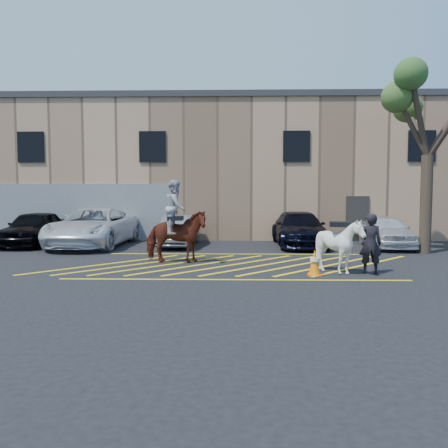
{
  "coord_description": "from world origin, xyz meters",
  "views": [
    {
      "loc": [
        0.01,
        -14.41,
        2.32
      ],
      "look_at": [
        -0.35,
        0.2,
        1.3
      ],
      "focal_mm": 35.0,
      "sensor_mm": 36.0,
      "label": 1
    }
  ],
  "objects_px": {
    "car_white_suv": "(386,231)",
    "traffic_cone": "(315,262)",
    "car_blue_suv": "(299,229)",
    "handler": "(370,244)",
    "car_black_suv": "(35,228)",
    "tree": "(429,105)",
    "mounted_bay": "(176,230)",
    "car_white_pickup": "(94,227)",
    "saddled_white": "(339,246)",
    "car_silver_sedan": "(179,231)"
  },
  "relations": [
    {
      "from": "car_black_suv",
      "to": "handler",
      "type": "relative_size",
      "value": 2.61
    },
    {
      "from": "car_silver_sedan",
      "to": "saddled_white",
      "type": "distance_m",
      "value": 8.55
    },
    {
      "from": "car_white_pickup",
      "to": "car_silver_sedan",
      "type": "bearing_deg",
      "value": 5.04
    },
    {
      "from": "car_black_suv",
      "to": "tree",
      "type": "height_order",
      "value": "tree"
    },
    {
      "from": "car_white_pickup",
      "to": "saddled_white",
      "type": "bearing_deg",
      "value": -31.79
    },
    {
      "from": "saddled_white",
      "to": "traffic_cone",
      "type": "relative_size",
      "value": 2.24
    },
    {
      "from": "car_silver_sedan",
      "to": "handler",
      "type": "distance_m",
      "value": 9.15
    },
    {
      "from": "car_silver_sedan",
      "to": "traffic_cone",
      "type": "xyz_separation_m",
      "value": [
        4.75,
        -6.78,
        -0.31
      ]
    },
    {
      "from": "car_silver_sedan",
      "to": "saddled_white",
      "type": "xyz_separation_m",
      "value": [
        5.51,
        -6.53,
        0.14
      ]
    },
    {
      "from": "car_white_pickup",
      "to": "handler",
      "type": "distance_m",
      "value": 11.99
    },
    {
      "from": "mounted_bay",
      "to": "car_blue_suv",
      "type": "bearing_deg",
      "value": 45.44
    },
    {
      "from": "car_black_suv",
      "to": "tree",
      "type": "distance_m",
      "value": 17.22
    },
    {
      "from": "handler",
      "to": "tree",
      "type": "bearing_deg",
      "value": -120.72
    },
    {
      "from": "car_silver_sedan",
      "to": "traffic_cone",
      "type": "relative_size",
      "value": 5.62
    },
    {
      "from": "mounted_bay",
      "to": "handler",
      "type": "bearing_deg",
      "value": -17.06
    },
    {
      "from": "saddled_white",
      "to": "traffic_cone",
      "type": "xyz_separation_m",
      "value": [
        -0.76,
        -0.25,
        -0.45
      ]
    },
    {
      "from": "car_blue_suv",
      "to": "car_silver_sedan",
      "type": "bearing_deg",
      "value": -178.52
    },
    {
      "from": "car_black_suv",
      "to": "car_silver_sedan",
      "type": "height_order",
      "value": "car_black_suv"
    },
    {
      "from": "car_blue_suv",
      "to": "handler",
      "type": "height_order",
      "value": "handler"
    },
    {
      "from": "car_white_suv",
      "to": "tree",
      "type": "bearing_deg",
      "value": -60.53
    },
    {
      "from": "mounted_bay",
      "to": "traffic_cone",
      "type": "height_order",
      "value": "mounted_bay"
    },
    {
      "from": "car_black_suv",
      "to": "mounted_bay",
      "type": "bearing_deg",
      "value": -36.55
    },
    {
      "from": "car_silver_sedan",
      "to": "car_black_suv",
      "type": "bearing_deg",
      "value": -178.87
    },
    {
      "from": "car_black_suv",
      "to": "car_blue_suv",
      "type": "height_order",
      "value": "car_black_suv"
    },
    {
      "from": "car_white_pickup",
      "to": "car_silver_sedan",
      "type": "height_order",
      "value": "car_white_pickup"
    },
    {
      "from": "car_white_suv",
      "to": "handler",
      "type": "xyz_separation_m",
      "value": [
        -2.59,
        -6.2,
        0.17
      ]
    },
    {
      "from": "car_white_suv",
      "to": "traffic_cone",
      "type": "xyz_separation_m",
      "value": [
        -4.23,
        -6.44,
        -0.34
      ]
    },
    {
      "from": "car_white_suv",
      "to": "saddled_white",
      "type": "distance_m",
      "value": 7.1
    },
    {
      "from": "car_white_suv",
      "to": "mounted_bay",
      "type": "bearing_deg",
      "value": -149.69
    },
    {
      "from": "car_silver_sedan",
      "to": "car_white_suv",
      "type": "xyz_separation_m",
      "value": [
        8.99,
        -0.34,
        0.03
      ]
    },
    {
      "from": "car_silver_sedan",
      "to": "traffic_cone",
      "type": "distance_m",
      "value": 8.29
    },
    {
      "from": "saddled_white",
      "to": "car_silver_sedan",
      "type": "bearing_deg",
      "value": 130.16
    },
    {
      "from": "car_blue_suv",
      "to": "car_black_suv",
      "type": "bearing_deg",
      "value": -179.83
    },
    {
      "from": "car_black_suv",
      "to": "car_blue_suv",
      "type": "relative_size",
      "value": 0.89
    },
    {
      "from": "mounted_bay",
      "to": "saddled_white",
      "type": "xyz_separation_m",
      "value": [
        5.01,
        -1.8,
        -0.3
      ]
    },
    {
      "from": "car_white_pickup",
      "to": "mounted_bay",
      "type": "bearing_deg",
      "value": -44.39
    },
    {
      "from": "tree",
      "to": "car_blue_suv",
      "type": "bearing_deg",
      "value": 153.3
    },
    {
      "from": "mounted_bay",
      "to": "traffic_cone",
      "type": "xyz_separation_m",
      "value": [
        4.25,
        -2.05,
        -0.75
      ]
    },
    {
      "from": "car_blue_suv",
      "to": "mounted_bay",
      "type": "distance_m",
      "value": 6.9
    },
    {
      "from": "car_white_suv",
      "to": "mounted_bay",
      "type": "height_order",
      "value": "mounted_bay"
    },
    {
      "from": "mounted_bay",
      "to": "tree",
      "type": "xyz_separation_m",
      "value": [
        9.37,
        2.62,
        4.58
      ]
    },
    {
      "from": "car_blue_suv",
      "to": "saddled_white",
      "type": "xyz_separation_m",
      "value": [
        0.18,
        -6.71,
        0.07
      ]
    },
    {
      "from": "car_silver_sedan",
      "to": "mounted_bay",
      "type": "distance_m",
      "value": 4.78
    },
    {
      "from": "mounted_bay",
      "to": "tree",
      "type": "bearing_deg",
      "value": 15.65
    },
    {
      "from": "mounted_bay",
      "to": "saddled_white",
      "type": "height_order",
      "value": "mounted_bay"
    },
    {
      "from": "car_white_pickup",
      "to": "mounted_bay",
      "type": "distance_m",
      "value": 6.25
    },
    {
      "from": "car_white_pickup",
      "to": "traffic_cone",
      "type": "bearing_deg",
      "value": -35.17
    },
    {
      "from": "saddled_white",
      "to": "car_white_pickup",
      "type": "bearing_deg",
      "value": 145.4
    },
    {
      "from": "handler",
      "to": "traffic_cone",
      "type": "xyz_separation_m",
      "value": [
        -1.64,
        -0.24,
        -0.51
      ]
    },
    {
      "from": "traffic_cone",
      "to": "car_white_suv",
      "type": "bearing_deg",
      "value": 56.69
    }
  ]
}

